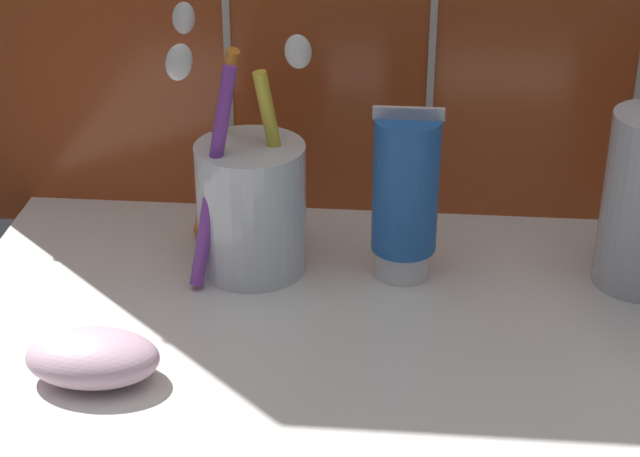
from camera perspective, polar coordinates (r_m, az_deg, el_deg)
sink_counter at (r=64.19cm, az=3.75°, el=-7.51°), size 57.18×38.89×2.00cm
toothbrush_cup at (r=70.38cm, az=-4.17°, el=1.50°), size 10.25×10.03×17.24cm
toothpaste_tube at (r=69.16cm, az=4.39°, el=1.78°), size 4.49×4.28×11.88cm
soap_bar at (r=62.27cm, az=-12.47°, el=-6.72°), size 7.69×4.91×2.85cm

